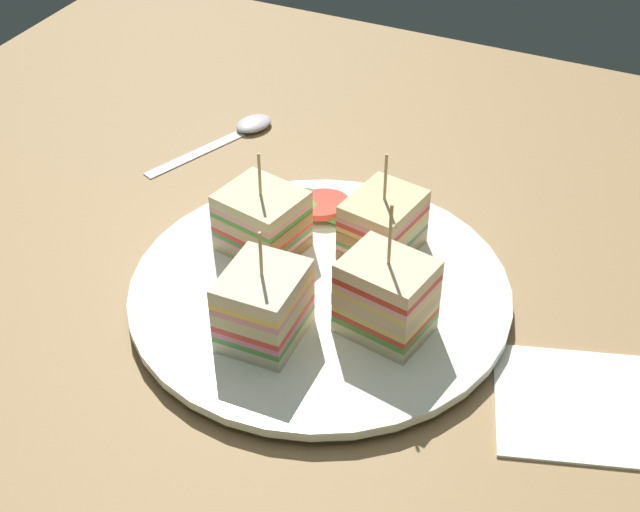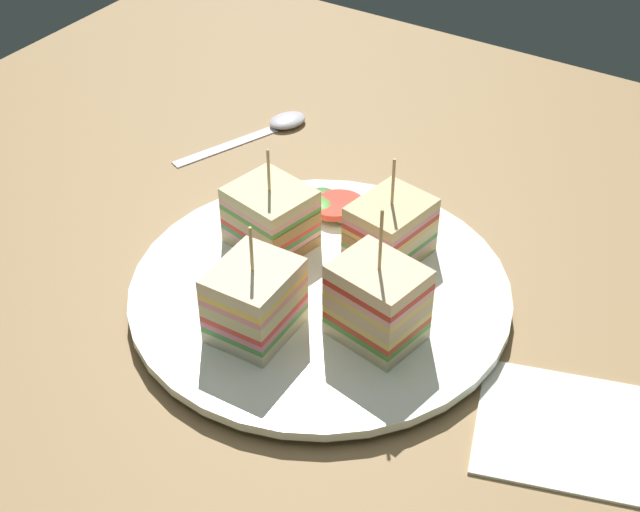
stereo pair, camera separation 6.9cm
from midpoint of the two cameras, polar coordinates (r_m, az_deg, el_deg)
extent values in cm
cube|color=#98764B|center=(72.38, 2.73, -3.40)|extent=(107.00, 98.89, 1.80)
cylinder|color=white|center=(71.57, 2.76, -2.68)|extent=(18.52, 18.52, 0.64)
cylinder|color=white|center=(71.10, 2.77, -2.25)|extent=(29.87, 29.87, 0.78)
cube|color=#E0C280|center=(74.07, 7.02, 0.26)|extent=(5.96, 6.94, 0.90)
cube|color=#9E7242|center=(72.11, 5.59, -0.85)|extent=(4.85, 1.07, 0.90)
cube|color=#E8A79E|center=(73.65, 7.06, 0.68)|extent=(5.96, 6.94, 0.47)
cube|color=#4C8F3C|center=(73.36, 7.09, 0.97)|extent=(5.96, 6.94, 0.47)
cube|color=beige|center=(72.94, 7.13, 1.40)|extent=(5.96, 6.94, 0.90)
cube|color=#B2844C|center=(70.95, 5.68, 0.31)|extent=(4.85, 1.07, 0.90)
cube|color=#F3BE65|center=(72.53, 7.17, 1.83)|extent=(5.96, 6.94, 0.47)
cube|color=#CF3C32|center=(72.25, 7.20, 2.13)|extent=(5.96, 6.94, 0.47)
cube|color=pink|center=(71.97, 7.23, 2.44)|extent=(5.96, 6.94, 0.47)
cube|color=beige|center=(71.57, 7.28, 2.88)|extent=(5.96, 6.94, 0.90)
cylinder|color=tan|center=(70.15, 7.44, 4.54)|extent=(0.24, 0.24, 4.11)
cube|color=beige|center=(74.77, -0.44, 1.05)|extent=(7.15, 6.58, 0.98)
cube|color=#9E7242|center=(73.13, 1.26, 0.04)|extent=(1.31, 5.29, 0.98)
cube|color=pink|center=(74.33, -0.45, 1.49)|extent=(7.15, 6.58, 0.46)
cube|color=#478F3E|center=(74.05, -0.45, 1.78)|extent=(7.15, 6.58, 0.46)
cube|color=red|center=(73.78, -0.45, 2.07)|extent=(7.15, 6.58, 0.46)
cube|color=#D8B786|center=(73.35, -0.45, 2.52)|extent=(7.15, 6.58, 0.98)
cube|color=#B2844C|center=(71.67, 1.28, 1.53)|extent=(1.31, 5.29, 0.98)
cube|color=#509D38|center=(72.93, -0.46, 2.98)|extent=(7.15, 6.58, 0.46)
cube|color=#F4A4A6|center=(72.66, -0.46, 3.27)|extent=(7.15, 6.58, 0.46)
cube|color=beige|center=(72.24, -0.46, 3.74)|extent=(7.15, 6.58, 0.98)
cylinder|color=tan|center=(70.91, -0.47, 5.31)|extent=(0.24, 0.24, 3.76)
cube|color=beige|center=(66.71, -1.10, -4.44)|extent=(5.49, 6.34, 1.08)
cube|color=#9E7242|center=(68.62, 0.22, -2.96)|extent=(5.21, 0.40, 1.08)
cube|color=#4D9B43|center=(66.17, -1.11, -3.94)|extent=(5.49, 6.34, 0.50)
cube|color=pink|center=(65.84, -1.12, -3.62)|extent=(5.49, 6.34, 0.50)
cube|color=#E24037|center=(65.50, -1.12, -3.30)|extent=(5.49, 6.34, 0.50)
cube|color=beige|center=(64.97, -1.13, -2.78)|extent=(5.49, 6.34, 1.08)
cube|color=#9E7242|center=(66.94, 0.23, -1.31)|extent=(5.21, 0.40, 1.08)
cube|color=pink|center=(64.46, -1.14, -2.26)|extent=(5.49, 6.34, 0.50)
cube|color=#F6CE52|center=(64.13, -1.15, -1.92)|extent=(5.49, 6.34, 0.50)
cube|color=beige|center=(63.62, -1.16, -1.38)|extent=(5.49, 6.34, 1.08)
cylinder|color=tan|center=(62.11, -1.18, 0.31)|extent=(0.24, 0.24, 3.71)
cube|color=beige|center=(66.74, 6.51, -4.73)|extent=(6.97, 5.95, 1.07)
cube|color=#9E7242|center=(68.04, 4.49, -3.55)|extent=(1.11, 4.79, 1.07)
cube|color=#539736|center=(66.21, 6.55, -4.23)|extent=(6.97, 5.95, 0.52)
cube|color=#D5402D|center=(65.86, 6.59, -3.90)|extent=(6.97, 5.95, 0.52)
cube|color=#E9C760|center=(65.51, 6.62, -3.57)|extent=(6.97, 5.95, 0.52)
cube|color=#DAB88C|center=(64.99, 6.67, -3.05)|extent=(6.97, 5.95, 1.07)
cube|color=#9E7242|center=(66.31, 4.60, -1.88)|extent=(1.11, 4.79, 1.07)
cube|color=#E3BD5D|center=(64.47, 6.72, -2.53)|extent=(6.97, 5.95, 0.52)
cube|color=#ECA49B|center=(64.13, 6.75, -2.18)|extent=(6.97, 5.95, 0.52)
cube|color=red|center=(63.80, 6.79, -1.83)|extent=(6.97, 5.95, 0.52)
cube|color=beige|center=(63.29, 6.84, -1.28)|extent=(6.97, 5.95, 1.07)
cylinder|color=tan|center=(61.40, 7.05, 0.89)|extent=(0.24, 0.24, 5.00)
ellipsoid|color=#427C38|center=(79.54, 2.81, 3.53)|extent=(4.26, 4.04, 0.83)
ellipsoid|color=#60A944|center=(78.19, 2.36, 3.07)|extent=(4.32, 3.23, 1.35)
ellipsoid|color=#5CA640|center=(77.30, 4.60, 2.38)|extent=(4.20, 2.90, 0.98)
cylinder|color=red|center=(78.31, 3.59, 3.10)|extent=(4.80, 4.77, 1.28)
cube|color=silver|center=(90.15, -3.74, 6.83)|extent=(5.36, 11.19, 0.25)
ellipsoid|color=silver|center=(93.48, 0.08, 8.44)|extent=(4.14, 4.77, 1.00)
cube|color=white|center=(65.20, 17.82, -10.34)|extent=(13.83, 13.47, 0.50)
camera|label=1|loc=(0.03, -87.14, 2.29)|focal=50.97mm
camera|label=2|loc=(0.03, 92.86, -2.29)|focal=50.97mm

